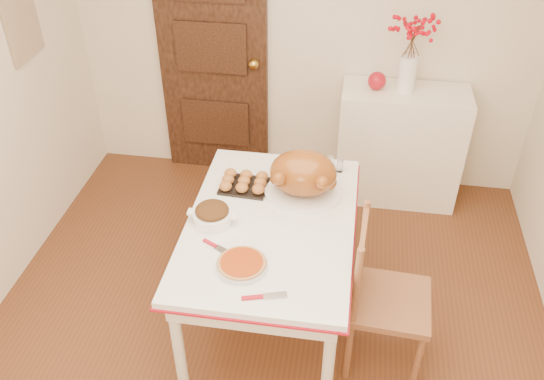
% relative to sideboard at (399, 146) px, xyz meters
% --- Properties ---
extents(floor, '(3.50, 4.00, 0.00)m').
position_rel_sideboard_xyz_m(floor, '(-0.78, -1.78, -0.46)').
color(floor, '#502C18').
rests_on(floor, ground).
extents(wall_back, '(3.50, 0.00, 2.50)m').
position_rel_sideboard_xyz_m(wall_back, '(-0.78, 0.22, 0.79)').
color(wall_back, beige).
rests_on(wall_back, ground).
extents(door_back, '(0.85, 0.06, 2.06)m').
position_rel_sideboard_xyz_m(door_back, '(-1.48, 0.19, 0.57)').
color(door_back, black).
rests_on(door_back, ground).
extents(photo_board, '(0.03, 0.35, 0.45)m').
position_rel_sideboard_xyz_m(photo_board, '(-2.51, -0.58, 1.04)').
color(photo_board, tan).
rests_on(photo_board, ground).
extents(sideboard, '(0.93, 0.41, 0.93)m').
position_rel_sideboard_xyz_m(sideboard, '(0.00, 0.00, 0.00)').
color(sideboard, white).
rests_on(sideboard, floor).
extents(kitchen_table, '(0.93, 1.36, 0.81)m').
position_rel_sideboard_xyz_m(kitchen_table, '(-0.77, -1.47, -0.06)').
color(kitchen_table, white).
rests_on(kitchen_table, floor).
extents(chair_oak, '(0.46, 0.46, 0.99)m').
position_rel_sideboard_xyz_m(chair_oak, '(-0.08, -1.62, 0.03)').
color(chair_oak, brown).
rests_on(chair_oak, floor).
extents(berry_vase, '(0.29, 0.29, 0.55)m').
position_rel_sideboard_xyz_m(berry_vase, '(-0.02, 0.00, 0.74)').
color(berry_vase, white).
rests_on(berry_vase, sideboard).
extents(apple, '(0.13, 0.13, 0.13)m').
position_rel_sideboard_xyz_m(apple, '(-0.23, 0.00, 0.53)').
color(apple, '#A00E1C').
rests_on(apple, sideboard).
extents(turkey_platter, '(0.54, 0.48, 0.28)m').
position_rel_sideboard_xyz_m(turkey_platter, '(-0.62, -1.20, 0.49)').
color(turkey_platter, brown).
rests_on(turkey_platter, kitchen_table).
extents(pumpkin_pie, '(0.31, 0.31, 0.05)m').
position_rel_sideboard_xyz_m(pumpkin_pie, '(-0.85, -1.84, 0.38)').
color(pumpkin_pie, '#93300A').
rests_on(pumpkin_pie, kitchen_table).
extents(stuffing_dish, '(0.30, 0.24, 0.11)m').
position_rel_sideboard_xyz_m(stuffing_dish, '(-1.08, -1.52, 0.40)').
color(stuffing_dish, '#3B1E0B').
rests_on(stuffing_dish, kitchen_table).
extents(rolls_tray, '(0.29, 0.23, 0.07)m').
position_rel_sideboard_xyz_m(rolls_tray, '(-0.97, -1.18, 0.39)').
color(rolls_tray, '#9E5B23').
rests_on(rolls_tray, kitchen_table).
extents(pie_server, '(0.23, 0.12, 0.01)m').
position_rel_sideboard_xyz_m(pie_server, '(-0.71, -2.02, 0.36)').
color(pie_server, silver).
rests_on(pie_server, kitchen_table).
extents(carving_knife, '(0.24, 0.16, 0.01)m').
position_rel_sideboard_xyz_m(carving_knife, '(-0.98, -1.73, 0.36)').
color(carving_knife, silver).
rests_on(carving_knife, kitchen_table).
extents(drinking_glass, '(0.07, 0.07, 0.10)m').
position_rel_sideboard_xyz_m(drinking_glass, '(-0.74, -0.93, 0.40)').
color(drinking_glass, white).
rests_on(drinking_glass, kitchen_table).
extents(shaker_pair, '(0.10, 0.07, 0.10)m').
position_rel_sideboard_xyz_m(shaker_pair, '(-0.45, -0.92, 0.40)').
color(shaker_pair, white).
rests_on(shaker_pair, kitchen_table).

